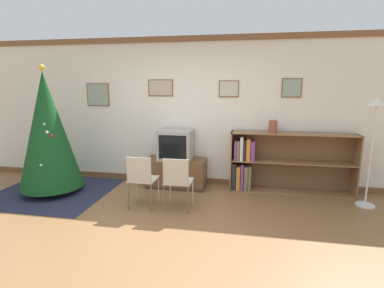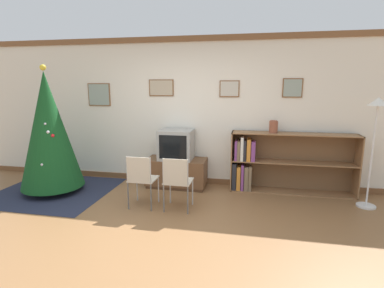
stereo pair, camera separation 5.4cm
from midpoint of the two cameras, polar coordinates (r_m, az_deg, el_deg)
The scene contains 11 objects.
ground_plane at distance 3.95m, azimuth -6.77°, elevation -16.80°, with size 24.00×24.00×0.00m, color brown.
wall_back at distance 5.59m, azimuth -0.55°, elevation 6.13°, with size 8.60×0.11×2.70m.
area_rug at distance 5.86m, azimuth -25.13°, elevation -8.23°, with size 1.94×1.82×0.01m.
christmas_tree at distance 5.62m, azimuth -26.05°, elevation 2.27°, with size 1.04×1.04×2.17m.
tv_console at distance 5.53m, azimuth -3.33°, elevation -5.46°, with size 1.08×0.51×0.52m.
television at distance 5.40m, azimuth -3.40°, elevation -0.11°, with size 0.60×0.50×0.54m.
folding_chair_left at distance 4.58m, azimuth -9.97°, elevation -6.45°, with size 0.40×0.40×0.82m.
folding_chair_right at distance 4.42m, azimuth -3.17°, elevation -6.94°, with size 0.40×0.40×0.82m.
bookshelf at distance 5.43m, azimuth 14.28°, elevation -3.54°, with size 2.09×0.36×1.04m.
vase at distance 5.28m, azimuth 14.87°, elevation 3.27°, with size 0.15×0.15×0.21m.
standing_lamp at distance 5.16m, azimuth 31.17°, elevation 3.32°, with size 0.28×0.28×1.67m.
Camera 1 is at (1.05, -3.32, 1.85)m, focal length 28.00 mm.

